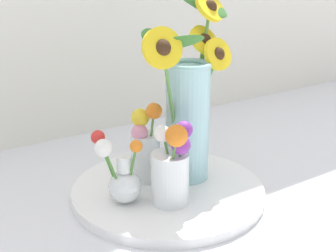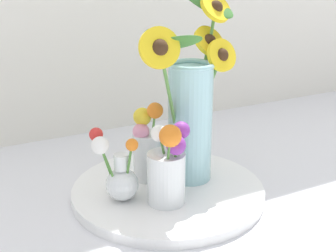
{
  "view_description": "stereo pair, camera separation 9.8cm",
  "coord_description": "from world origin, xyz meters",
  "px_view_note": "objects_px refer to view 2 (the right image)",
  "views": [
    {
      "loc": [
        -0.55,
        -0.72,
        0.49
      ],
      "look_at": [
        -0.03,
        0.05,
        0.16
      ],
      "focal_mm": 50.0,
      "sensor_mm": 36.0,
      "label": 1
    },
    {
      "loc": [
        -0.46,
        -0.77,
        0.49
      ],
      "look_at": [
        -0.03,
        0.05,
        0.16
      ],
      "focal_mm": 50.0,
      "sensor_mm": 36.0,
      "label": 2
    }
  ],
  "objects_px": {
    "serving_tray": "(168,191)",
    "mason_jar_sunflowers": "(191,106)",
    "vase_small_center": "(168,168)",
    "vase_bulb_right": "(119,175)",
    "vase_small_back": "(147,147)"
  },
  "relations": [
    {
      "from": "serving_tray",
      "to": "vase_bulb_right",
      "type": "distance_m",
      "value": 0.14
    },
    {
      "from": "serving_tray",
      "to": "vase_small_center",
      "type": "xyz_separation_m",
      "value": [
        -0.03,
        -0.06,
        0.09
      ]
    },
    {
      "from": "mason_jar_sunflowers",
      "to": "serving_tray",
      "type": "bearing_deg",
      "value": -163.4
    },
    {
      "from": "mason_jar_sunflowers",
      "to": "vase_small_back",
      "type": "distance_m",
      "value": 0.13
    },
    {
      "from": "serving_tray",
      "to": "mason_jar_sunflowers",
      "type": "distance_m",
      "value": 0.19
    },
    {
      "from": "vase_small_center",
      "to": "vase_small_back",
      "type": "xyz_separation_m",
      "value": [
        0.01,
        0.12,
        -0.0
      ]
    },
    {
      "from": "vase_bulb_right",
      "to": "vase_small_back",
      "type": "bearing_deg",
      "value": 33.74
    },
    {
      "from": "vase_small_center",
      "to": "vase_bulb_right",
      "type": "distance_m",
      "value": 0.1
    },
    {
      "from": "serving_tray",
      "to": "vase_bulb_right",
      "type": "xyz_separation_m",
      "value": [
        -0.12,
        -0.01,
        0.07
      ]
    },
    {
      "from": "vase_small_center",
      "to": "vase_small_back",
      "type": "relative_size",
      "value": 0.98
    },
    {
      "from": "serving_tray",
      "to": "vase_small_back",
      "type": "xyz_separation_m",
      "value": [
        -0.02,
        0.06,
        0.09
      ]
    },
    {
      "from": "serving_tray",
      "to": "mason_jar_sunflowers",
      "type": "height_order",
      "value": "mason_jar_sunflowers"
    },
    {
      "from": "vase_bulb_right",
      "to": "vase_small_back",
      "type": "height_order",
      "value": "vase_small_back"
    },
    {
      "from": "mason_jar_sunflowers",
      "to": "vase_small_back",
      "type": "relative_size",
      "value": 2.34
    },
    {
      "from": "vase_small_back",
      "to": "vase_bulb_right",
      "type": "bearing_deg",
      "value": -146.26
    }
  ]
}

